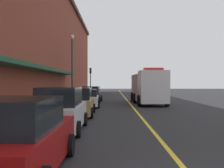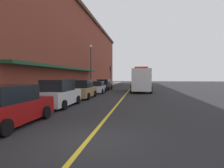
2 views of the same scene
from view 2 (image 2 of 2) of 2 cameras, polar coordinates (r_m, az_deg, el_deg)
ground_plane at (r=31.27m, az=5.31°, el=-1.66°), size 112.00×112.00×0.00m
sidewalk_left at (r=32.21m, az=-5.77°, el=-1.41°), size 2.40×70.00×0.15m
lane_center_stripe at (r=31.27m, az=5.31°, el=-1.65°), size 0.16×70.00×0.01m
brick_building_left at (r=34.30m, az=-19.12°, el=9.87°), size 14.32×64.00×13.48m
parked_car_0 at (r=9.45m, az=-28.74°, el=-6.00°), size 2.16×4.66×1.76m
parked_car_1 at (r=14.10m, az=-15.52°, el=-2.92°), size 2.03×4.47×1.91m
parked_car_2 at (r=19.10m, az=-8.75°, el=-1.70°), size 2.10×4.54×1.77m
parked_car_3 at (r=24.70m, az=-4.67°, el=-1.01°), size 2.23×4.20×1.53m
parked_car_4 at (r=30.23m, az=-2.35°, el=-0.28°), size 2.19×4.69×1.69m
box_truck at (r=27.35m, az=8.57°, el=1.14°), size 2.90×8.36×3.38m
parking_meter_0 at (r=24.58m, az=-8.25°, el=-0.27°), size 0.14×0.18×1.33m
parking_meter_1 at (r=13.35m, az=-23.61°, el=-2.56°), size 0.14×0.18×1.33m
parking_meter_2 at (r=17.73m, az=-15.07°, el=-1.30°), size 0.14×0.18×1.33m
street_lamp_left at (r=30.13m, az=-6.34°, el=6.56°), size 0.44×0.44×6.94m
traffic_light_near at (r=44.98m, az=-0.48°, el=3.57°), size 0.38×0.36×4.30m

